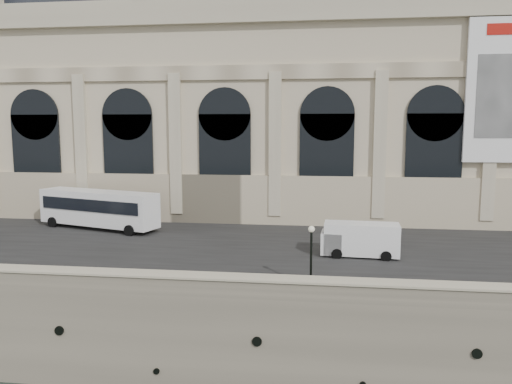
% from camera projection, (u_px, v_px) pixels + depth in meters
% --- Properties ---
extents(quay, '(160.00, 70.00, 6.00)m').
position_uv_depth(quay, '(276.00, 228.00, 63.24)').
color(quay, gray).
rests_on(quay, ground).
extents(street, '(160.00, 24.00, 0.06)m').
position_uv_depth(street, '(255.00, 243.00, 42.20)').
color(street, '#2D2D2D').
rests_on(street, quay).
extents(parapet, '(160.00, 1.40, 1.21)m').
position_uv_depth(parapet, '(224.00, 285.00, 28.95)').
color(parapet, gray).
rests_on(parapet, quay).
extents(museum, '(69.00, 18.70, 29.10)m').
position_uv_depth(museum, '(222.00, 92.00, 57.75)').
color(museum, beige).
rests_on(museum, quay).
extents(bus_left, '(12.71, 6.24, 3.69)m').
position_uv_depth(bus_left, '(98.00, 208.00, 47.59)').
color(bus_left, white).
rests_on(bus_left, quay).
extents(van_c, '(5.88, 2.66, 2.56)m').
position_uv_depth(van_c, '(356.00, 239.00, 37.66)').
color(van_c, white).
rests_on(van_c, quay).
extents(lamp_right, '(0.39, 0.39, 3.85)m').
position_uv_depth(lamp_right, '(311.00, 257.00, 30.26)').
color(lamp_right, black).
rests_on(lamp_right, quay).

